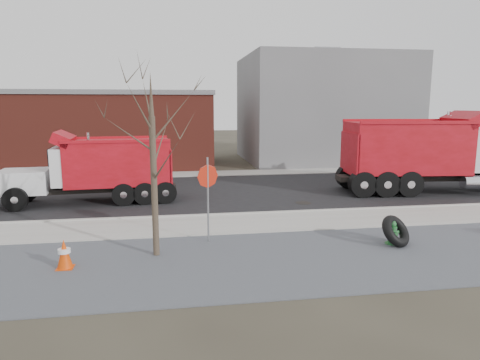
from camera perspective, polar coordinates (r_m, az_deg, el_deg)
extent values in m
plane|color=#383328|center=(15.47, 1.27, -6.16)|extent=(120.00, 120.00, 0.00)
cube|color=slate|center=(12.21, 4.23, -10.58)|extent=(60.00, 5.00, 0.03)
cube|color=#9E9B93|center=(15.70, 1.11, -5.81)|extent=(60.00, 2.50, 0.06)
cube|color=#9E9B93|center=(16.93, 0.34, -4.55)|extent=(60.00, 0.15, 0.11)
cube|color=black|center=(21.53, -1.69, -1.54)|extent=(60.00, 9.40, 0.02)
cube|color=#9E9B93|center=(27.10, -3.22, 0.87)|extent=(60.00, 2.00, 0.06)
cube|color=slate|center=(34.65, 10.85, 9.28)|extent=(12.00, 10.00, 8.00)
cube|color=maroon|center=(32.52, -22.12, 6.05)|extent=(20.00, 8.00, 5.00)
cube|color=slate|center=(32.49, -22.43, 10.72)|extent=(20.20, 8.20, 0.30)
cylinder|color=#382D23|center=(12.26, -11.37, -1.03)|extent=(0.18, 0.18, 4.00)
cone|color=#382D23|center=(12.05, -11.80, 11.21)|extent=(0.14, 0.14, 1.20)
cylinder|color=#2B703B|center=(14.29, 19.54, -8.01)|extent=(0.42, 0.42, 0.06)
cylinder|color=#2B703B|center=(14.21, 19.61, -6.92)|extent=(0.22, 0.22, 0.57)
cylinder|color=#2B703B|center=(14.14, 19.67, -5.93)|extent=(0.28, 0.28, 0.05)
sphere|color=#2B703B|center=(14.11, 19.69, -5.56)|extent=(0.23, 0.23, 0.23)
cylinder|color=#2B703B|center=(14.09, 19.72, -5.19)|extent=(0.05, 0.05, 0.06)
cylinder|color=#2B703B|center=(14.10, 19.08, -6.66)|extent=(0.12, 0.11, 0.10)
cylinder|color=#2B703B|center=(14.27, 20.17, -6.52)|extent=(0.12, 0.11, 0.10)
cylinder|color=#2B703B|center=(14.06, 19.98, -6.84)|extent=(0.15, 0.12, 0.14)
torus|color=black|center=(14.10, 20.04, -6.43)|extent=(1.35, 1.28, 1.02)
cylinder|color=gray|center=(13.39, -4.29, -2.75)|extent=(0.06, 0.06, 2.71)
cylinder|color=red|center=(13.24, -4.33, 0.53)|extent=(0.67, 0.36, 0.74)
cube|color=#DD4006|center=(12.49, -22.25, -10.82)|extent=(0.42, 0.42, 0.04)
cone|color=#DD4006|center=(12.36, -22.38, -9.07)|extent=(0.40, 0.40, 0.78)
cylinder|color=white|center=(12.33, -22.40, -8.73)|extent=(0.32, 0.32, 0.11)
cube|color=black|center=(23.41, 24.23, 0.32)|extent=(9.60, 1.96, 0.25)
cube|color=silver|center=(24.24, 28.73, 3.63)|extent=(2.04, 2.74, 2.01)
cube|color=#B20F1E|center=(22.60, 21.22, 4.09)|extent=(5.83, 3.24, 2.46)
cylinder|color=silver|center=(24.69, 25.86, 5.12)|extent=(0.17, 0.17, 2.68)
cylinder|color=black|center=(23.28, 16.89, 0.47)|extent=(1.26, 0.46, 1.23)
cylinder|color=black|center=(21.31, 18.83, -0.48)|extent=(1.26, 0.46, 1.23)
cube|color=black|center=(20.04, -19.03, -1.20)|extent=(7.31, 1.37, 0.20)
cube|color=silver|center=(20.41, -26.74, -0.16)|extent=(2.09, 1.89, 0.98)
cube|color=silver|center=(19.97, -21.57, 1.82)|extent=(1.59, 2.16, 1.60)
cube|color=black|center=(20.03, -23.77, 2.98)|extent=(0.20, 1.78, 0.71)
cube|color=#B20F1E|center=(19.78, -15.88, 2.32)|extent=(4.61, 2.49, 1.96)
cylinder|color=silver|center=(18.98, -19.44, 2.78)|extent=(0.13, 0.13, 2.14)
cylinder|color=black|center=(19.64, -27.79, -2.33)|extent=(1.00, 0.35, 0.98)
cylinder|color=black|center=(21.47, -26.57, -1.27)|extent=(1.00, 0.35, 0.98)
cylinder|color=black|center=(19.13, -12.59, -1.71)|extent=(1.00, 0.35, 0.98)
cylinder|color=black|center=(20.80, -12.69, -0.78)|extent=(1.00, 0.35, 0.98)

